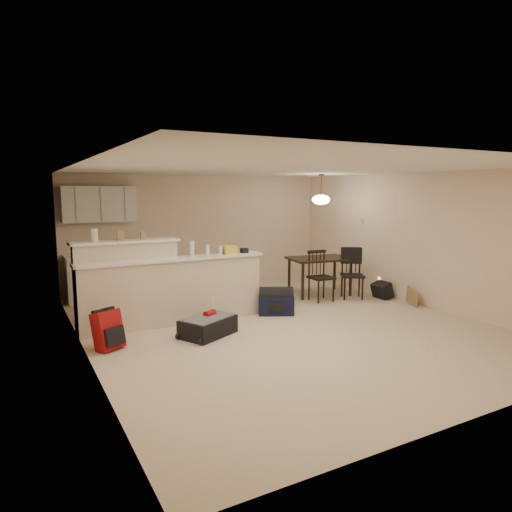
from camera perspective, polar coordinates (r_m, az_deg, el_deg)
room at (r=7.24m, az=3.35°, el=0.93°), size 7.00×7.02×2.50m
breakfast_bar at (r=7.53m, az=-12.23°, el=-3.92°), size 3.08×0.58×1.39m
upper_cabinets at (r=9.55m, az=-19.03°, el=6.16°), size 1.40×0.34×0.70m
kitchen_counter at (r=9.61m, az=-17.32°, el=-2.47°), size 1.80×0.60×0.90m
thermostat at (r=10.24m, az=13.04°, el=4.25°), size 0.02×0.12×0.12m
jar at (r=7.34m, az=-19.55°, el=2.46°), size 0.10×0.10×0.20m
cereal_box at (r=7.41m, az=-16.59°, el=2.49°), size 0.10×0.07×0.16m
small_box at (r=7.49m, az=-13.93°, el=2.49°), size 0.08×0.06×0.12m
bottle_a at (r=7.53m, az=-7.97°, el=0.92°), size 0.07×0.07×0.26m
bottle_b at (r=7.63m, az=-6.06°, el=0.74°), size 0.06×0.06×0.18m
bag_lump at (r=7.80m, az=-3.32°, el=0.78°), size 0.22×0.18×0.14m
pouch at (r=7.92m, az=-1.47°, el=0.69°), size 0.12×0.10×0.08m
extra_item_x at (r=7.73m, az=-4.44°, el=0.74°), size 0.06×0.06×0.15m
extra_item_y at (r=7.77m, az=-3.70°, el=0.60°), size 0.12×0.10×0.10m
dining_table at (r=9.58m, az=7.97°, el=-0.76°), size 1.37×1.02×0.78m
pendant_lamp at (r=9.47m, az=8.13°, el=7.04°), size 0.36×0.36×0.62m
dining_chair_near at (r=9.06m, az=8.17°, el=-2.50°), size 0.45×0.43×0.99m
dining_chair_far at (r=9.38m, az=11.96°, el=-2.22°), size 0.59×0.58×1.00m
suitcase at (r=6.97m, az=-6.02°, el=-8.76°), size 0.95×0.83×0.27m
red_backpack at (r=6.63m, az=-18.04°, el=-8.82°), size 0.42×0.36×0.53m
navy_duffel at (r=8.08m, az=2.54°, el=-6.11°), size 0.70×0.58×0.34m
black_daypack at (r=9.59m, az=15.49°, el=-4.19°), size 0.26×0.37×0.32m
cardboard_sheet at (r=9.18m, az=18.94°, el=-4.88°), size 0.15×0.40×0.32m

